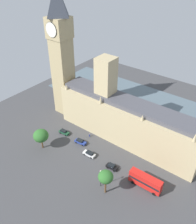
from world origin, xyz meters
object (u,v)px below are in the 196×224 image
Objects in this scene: pedestrian_kerbside at (90,135)px; plane_tree_under_trees at (41,136)px; car_dark_green_midblock at (64,132)px; plane_tree_far_end at (106,177)px; car_blue_leading at (80,142)px; double_decker_bus_near_tower at (145,181)px; street_lamp_corner at (101,175)px; parliament_building at (125,119)px; clock_tower at (61,51)px; car_white_opposite_hall at (89,154)px; car_black_by_river_gate at (112,166)px.

plane_tree_under_trees reaches higher than pedestrian_kerbside.
car_dark_green_midblock is 0.51× the size of plane_tree_far_end.
car_blue_leading is 29.58m from double_decker_bus_near_tower.
plane_tree_under_trees is 1.17× the size of street_lamp_corner.
plane_tree_under_trees reaches higher than car_dark_green_midblock.
car_blue_leading is 21.77m from street_lamp_corner.
car_blue_leading is 0.45× the size of double_decker_bus_near_tower.
street_lamp_corner is at bearing 63.31° from car_dark_green_midblock.
parliament_building is 1.04× the size of clock_tower.
double_decker_bus_near_tower is (16.07, 18.24, -6.54)m from parliament_building.
pedestrian_kerbside is at bearing 171.98° from car_blue_leading.
car_dark_green_midblock is at bearing -112.82° from street_lamp_corner.
double_decker_bus_near_tower is (-0.07, 22.43, 1.74)m from car_white_opposite_hall.
double_decker_bus_near_tower is (16.44, 49.94, -25.50)m from clock_tower.
clock_tower is 6.12× the size of plane_tree_far_end.
parliament_building is 8.14× the size of street_lamp_corner.
car_white_opposite_hall reaches higher than pedestrian_kerbside.
clock_tower reaches higher than car_black_by_river_gate.
plane_tree_far_end is at bearing 58.22° from clock_tower.
parliament_building is at bearing -17.09° from car_white_opposite_hall.
parliament_building reaches higher than street_lamp_corner.
double_decker_bus_near_tower is 30.35m from pedestrian_kerbside.
parliament_building is at bearing 47.41° from double_decker_bus_near_tower.
double_decker_bus_near_tower is 1.30× the size of plane_tree_under_trees.
parliament_building reaches higher than car_white_opposite_hall.
parliament_building reaches higher than plane_tree_under_trees.
plane_tree_under_trees is at bearing 111.66° from car_white_opposite_hall.
clock_tower is (-0.37, -31.70, 18.96)m from parliament_building.
car_white_opposite_hall is 0.53× the size of plane_tree_far_end.
pedestrian_kerbside is (-8.31, -16.63, -0.21)m from car_black_by_river_gate.
car_blue_leading is at bearing -40.31° from parliament_building.
pedestrian_kerbside is 24.75m from street_lamp_corner.
car_blue_leading and car_black_by_river_gate have the same top height.
car_black_by_river_gate reaches higher than pedestrian_kerbside.
pedestrian_kerbside is 27.71m from plane_tree_far_end.
plane_tree_under_trees is (7.44, -16.57, 4.83)m from car_white_opposite_hall.
clock_tower reaches higher than plane_tree_under_trees.
double_decker_bus_near_tower reaches higher than car_blue_leading.
plane_tree_under_trees reaches higher than double_decker_bus_near_tower.
parliament_building is 13.71× the size of car_black_by_river_gate.
car_black_by_river_gate is at bearing -92.75° from car_white_opposite_hall.
parliament_building is 11.89× the size of car_blue_leading.
car_black_by_river_gate is 0.39× the size of double_decker_bus_near_tower.
car_white_opposite_hall is 14.50m from street_lamp_corner.
parliament_building is 5.37× the size of double_decker_bus_near_tower.
car_dark_green_midblock is 0.43× the size of double_decker_bus_near_tower.
car_white_opposite_hall is at bearing 74.38° from car_dark_green_midblock.
pedestrian_kerbside is (8.23, 20.79, -27.46)m from clock_tower.
car_white_opposite_hall is 22.50m from double_decker_bus_near_tower.
plane_tree_under_trees is 0.91× the size of plane_tree_far_end.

